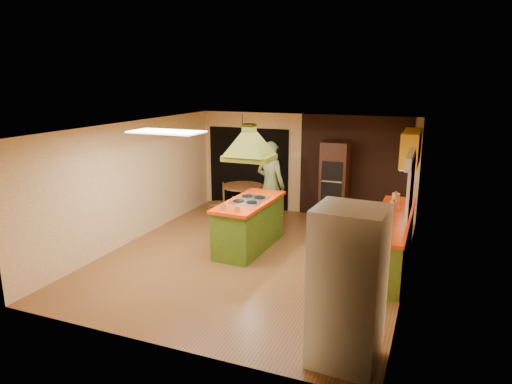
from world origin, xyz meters
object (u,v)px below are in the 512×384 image
at_px(kitchen_island, 250,224).
at_px(wall_oven, 334,181).
at_px(refrigerator, 348,287).
at_px(canister_large, 396,199).
at_px(dining_table, 243,194).
at_px(man, 270,185).

distance_m(kitchen_island, wall_oven, 2.82).
distance_m(refrigerator, canister_large, 4.16).
xyz_separation_m(dining_table, canister_large, (3.74, -1.03, 0.50)).
xyz_separation_m(kitchen_island, canister_large, (2.69, 1.06, 0.53)).
relative_size(man, dining_table, 1.98).
height_order(kitchen_island, refrigerator, refrigerator).
xyz_separation_m(man, canister_large, (2.74, -0.28, 0.03)).
bearing_deg(wall_oven, refrigerator, -76.38).
relative_size(kitchen_island, dining_table, 2.01).
xyz_separation_m(refrigerator, wall_oven, (-1.39, 5.63, -0.02)).
bearing_deg(man, refrigerator, 136.74).
relative_size(dining_table, canister_large, 4.55).
relative_size(refrigerator, dining_table, 1.92).
bearing_deg(canister_large, man, 174.10).
xyz_separation_m(refrigerator, canister_large, (0.15, 4.15, 0.06)).
bearing_deg(kitchen_island, man, 94.30).
distance_m(kitchen_island, refrigerator, 4.02).
bearing_deg(dining_table, kitchen_island, -63.33).
relative_size(kitchen_island, man, 1.01).
bearing_deg(man, kitchen_island, 108.62).
distance_m(kitchen_island, man, 1.44).
bearing_deg(kitchen_island, canister_large, 23.76).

